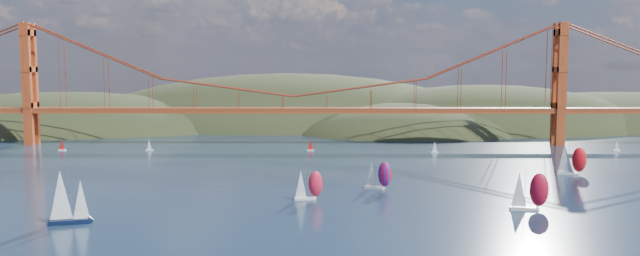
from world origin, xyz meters
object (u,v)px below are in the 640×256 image
at_px(sloop_navy, 67,198).
at_px(racer_3, 571,160).
at_px(racer_1, 529,190).
at_px(racer_0, 308,185).
at_px(racer_rwb, 378,174).

height_order(sloop_navy, racer_3, sloop_navy).
xyz_separation_m(racer_1, racer_3, (30.65, 51.14, -0.11)).
distance_m(racer_0, racer_1, 56.11).
relative_size(sloop_navy, racer_rwb, 1.50).
xyz_separation_m(sloop_navy, racer_3, (139.18, 65.34, -1.13)).
xyz_separation_m(racer_0, racer_3, (85.51, 39.37, 0.81)).
relative_size(racer_1, racer_rwb, 1.16).
relative_size(racer_0, racer_rwb, 0.95).
xyz_separation_m(sloop_navy, racer_0, (53.67, 25.97, -1.94)).
height_order(sloop_navy, racer_1, sloop_navy).
bearing_deg(racer_1, sloop_navy, -165.72).
xyz_separation_m(sloop_navy, racer_1, (108.53, 14.20, -1.02)).
relative_size(racer_1, racer_3, 1.02).
bearing_deg(racer_rwb, sloop_navy, -124.53).
xyz_separation_m(sloop_navy, racer_rwb, (73.52, 40.93, -1.73)).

